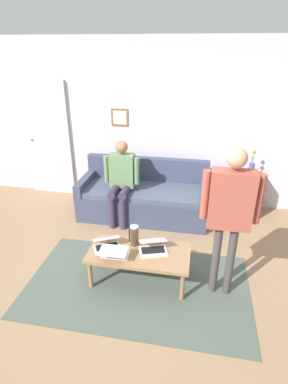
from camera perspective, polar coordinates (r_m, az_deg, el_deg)
ground_plane at (r=3.90m, az=-2.91°, el=-15.32°), size 7.68×7.68×0.00m
area_rug at (r=3.77m, az=-1.21°, el=-16.86°), size 2.57×1.50×0.01m
back_wall at (r=5.25m, az=2.38°, el=12.34°), size 7.04×0.11×2.70m
interior_door at (r=5.85m, az=-17.36°, el=9.31°), size 0.82×0.09×2.05m
couch at (r=5.01m, az=-0.00°, el=-0.99°), size 2.03×0.86×0.88m
coffee_table at (r=3.62m, az=-0.94°, el=-11.64°), size 1.17×0.56×0.41m
laptop_left at (r=3.59m, az=1.67°, el=-10.24°), size 0.39×0.37×0.15m
laptop_center at (r=3.53m, az=-5.38°, el=-11.12°), size 0.31×0.29×0.12m
laptop_right at (r=3.67m, az=-6.90°, el=-9.65°), size 0.39×0.36×0.14m
french_press at (r=3.64m, az=-1.78°, el=-8.05°), size 0.12×0.10×0.28m
side_shelf at (r=5.28m, az=18.61°, el=-0.47°), size 0.42×0.32×0.70m
flower_vase at (r=5.09m, az=19.37°, el=4.59°), size 0.09×0.10×0.41m
person_standing at (r=3.18m, az=15.70°, el=-2.67°), size 0.59×0.20×1.71m
person_seated at (r=4.70m, az=-4.27°, el=2.71°), size 0.55×0.51×1.28m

